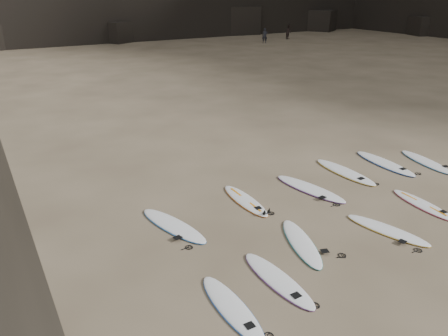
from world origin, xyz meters
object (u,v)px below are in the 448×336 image
object	(u,v)px
surfboard_1	(278,279)
surfboard_9	(385,163)
surfboard_3	(387,230)
surfboard_10	(426,162)
surfboard_4	(423,204)
surfboard_6	(245,200)
surfboard_8	(345,172)
surfboard_5	(173,225)
surfboard_7	(310,188)
surfboard_0	(232,307)
person_a	(265,36)
surfboard_2	(301,243)
person_b	(289,32)

from	to	relation	value
surfboard_1	surfboard_9	bearing A→B (deg)	23.75
surfboard_3	surfboard_10	distance (m)	5.85
surfboard_4	surfboard_6	world-z (taller)	surfboard_6
surfboard_1	surfboard_9	size ratio (longest dim) A/B	0.86
surfboard_8	surfboard_10	bearing A→B (deg)	-14.84
surfboard_5	surfboard_9	bearing A→B (deg)	-13.41
surfboard_1	surfboard_7	bearing A→B (deg)	39.72
surfboard_0	surfboard_5	size ratio (longest dim) A/B	0.90
surfboard_5	surfboard_6	distance (m)	2.55
surfboard_3	person_a	size ratio (longest dim) A/B	1.43
surfboard_3	surfboard_5	xyz separation A→B (m)	(-4.90, 3.12, 0.00)
surfboard_5	person_a	xyz separation A→B (m)	(26.05, 32.77, 0.78)
surfboard_2	surfboard_3	world-z (taller)	same
surfboard_3	person_b	distance (m)	45.75
surfboard_2	surfboard_10	xyz separation A→B (m)	(7.62, 2.00, 0.00)
surfboard_9	surfboard_1	bearing A→B (deg)	-151.23
surfboard_0	person_b	world-z (taller)	person_b
surfboard_8	surfboard_9	bearing A→B (deg)	-5.28
surfboard_4	surfboard_10	world-z (taller)	surfboard_10
surfboard_2	surfboard_3	distance (m)	2.50
surfboard_8	surfboard_10	distance (m)	3.43
surfboard_0	surfboard_4	world-z (taller)	surfboard_0
person_a	surfboard_5	bearing A→B (deg)	-95.84
surfboard_6	surfboard_8	bearing A→B (deg)	2.96
surfboard_2	surfboard_10	distance (m)	7.88
surfboard_7	surfboard_10	xyz separation A→B (m)	(5.31, -0.38, -0.00)
surfboard_5	surfboard_10	world-z (taller)	surfboard_5
surfboard_0	surfboard_8	size ratio (longest dim) A/B	0.85
surfboard_4	person_a	world-z (taller)	person_a
surfboard_3	surfboard_9	distance (m)	5.03
surfboard_6	person_b	distance (m)	44.46
surfboard_3	surfboard_5	world-z (taller)	surfboard_5
surfboard_6	person_b	size ratio (longest dim) A/B	1.37
surfboard_7	surfboard_8	size ratio (longest dim) A/B	0.99
surfboard_7	surfboard_3	bearing A→B (deg)	-99.19
surfboard_3	surfboard_6	size ratio (longest dim) A/B	0.99
surfboard_6	surfboard_10	distance (m)	7.61
surfboard_2	person_a	xyz separation A→B (m)	(23.56, 35.23, 0.78)
surfboard_0	surfboard_5	bearing A→B (deg)	86.08
person_a	surfboard_3	bearing A→B (deg)	-87.87
surfboard_7	surfboard_4	bearing A→B (deg)	-60.20
surfboard_4	surfboard_9	bearing A→B (deg)	65.43
surfboard_2	surfboard_4	bearing A→B (deg)	16.50
surfboard_4	person_a	xyz separation A→B (m)	(19.03, 35.41, 0.78)
person_a	person_b	xyz separation A→B (m)	(4.84, 1.75, 0.05)
surfboard_1	surfboard_7	size ratio (longest dim) A/B	0.88
surfboard_2	surfboard_8	xyz separation A→B (m)	(4.29, 2.83, 0.01)
surfboard_5	surfboard_4	bearing A→B (deg)	-35.55
surfboard_7	person_b	size ratio (longest dim) A/B	1.56
surfboard_4	surfboard_8	distance (m)	3.02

